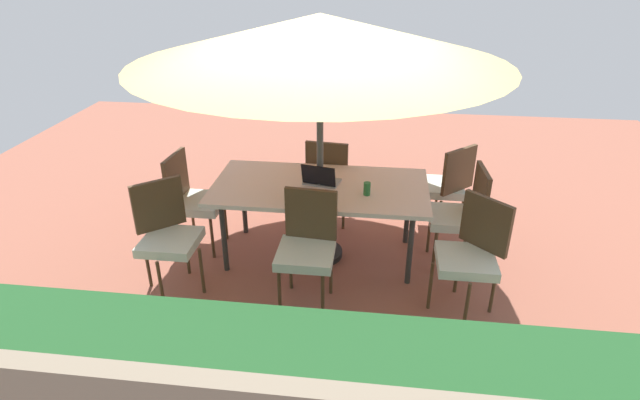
{
  "coord_description": "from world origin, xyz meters",
  "views": [
    {
      "loc": [
        -0.53,
        4.26,
        2.75
      ],
      "look_at": [
        0.0,
        0.0,
        0.61
      ],
      "focal_mm": 28.72,
      "sensor_mm": 36.0,
      "label": 1
    }
  ],
  "objects_px": {
    "chair_southwest": "(445,184)",
    "cup": "(367,189)",
    "dining_table": "(320,190)",
    "chair_northwest": "(472,251)",
    "chair_west": "(462,212)",
    "chair_northeast": "(167,232)",
    "chair_south": "(330,176)",
    "chair_east": "(193,197)",
    "chair_north": "(307,244)",
    "patio_umbrella": "(320,40)",
    "laptop": "(321,179)"
  },
  "relations": [
    {
      "from": "dining_table",
      "to": "chair_north",
      "type": "bearing_deg",
      "value": 88.37
    },
    {
      "from": "chair_east",
      "to": "cup",
      "type": "height_order",
      "value": "chair_east"
    },
    {
      "from": "cup",
      "to": "dining_table",
      "type": "bearing_deg",
      "value": -18.82
    },
    {
      "from": "chair_west",
      "to": "dining_table",
      "type": "bearing_deg",
      "value": -92.44
    },
    {
      "from": "laptop",
      "to": "chair_west",
      "type": "bearing_deg",
      "value": -168.2
    },
    {
      "from": "chair_north",
      "to": "chair_southwest",
      "type": "distance_m",
      "value": 1.83
    },
    {
      "from": "chair_west",
      "to": "chair_northwest",
      "type": "distance_m",
      "value": 0.68
    },
    {
      "from": "chair_south",
      "to": "dining_table",
      "type": "bearing_deg",
      "value": 94.83
    },
    {
      "from": "chair_southwest",
      "to": "chair_west",
      "type": "bearing_deg",
      "value": 55.05
    },
    {
      "from": "chair_north",
      "to": "cup",
      "type": "height_order",
      "value": "chair_north"
    },
    {
      "from": "dining_table",
      "to": "cup",
      "type": "bearing_deg",
      "value": 161.18
    },
    {
      "from": "chair_northwest",
      "to": "laptop",
      "type": "relative_size",
      "value": 2.7
    },
    {
      "from": "patio_umbrella",
      "to": "chair_south",
      "type": "bearing_deg",
      "value": -91.34
    },
    {
      "from": "chair_northwest",
      "to": "chair_south",
      "type": "relative_size",
      "value": 1.0
    },
    {
      "from": "dining_table",
      "to": "cup",
      "type": "relative_size",
      "value": 16.66
    },
    {
      "from": "dining_table",
      "to": "cup",
      "type": "distance_m",
      "value": 0.48
    },
    {
      "from": "chair_west",
      "to": "chair_north",
      "type": "xyz_separation_m",
      "value": [
        1.33,
        0.73,
        0.0
      ]
    },
    {
      "from": "chair_southwest",
      "to": "cup",
      "type": "distance_m",
      "value": 1.15
    },
    {
      "from": "chair_south",
      "to": "cup",
      "type": "xyz_separation_m",
      "value": [
        -0.42,
        0.85,
        0.27
      ]
    },
    {
      "from": "chair_northwest",
      "to": "dining_table",
      "type": "bearing_deg",
      "value": -162.99
    },
    {
      "from": "dining_table",
      "to": "laptop",
      "type": "distance_m",
      "value": 0.1
    },
    {
      "from": "chair_north",
      "to": "chair_northwest",
      "type": "bearing_deg",
      "value": 6.86
    },
    {
      "from": "chair_northeast",
      "to": "chair_northwest",
      "type": "relative_size",
      "value": 1.0
    },
    {
      "from": "chair_east",
      "to": "cup",
      "type": "relative_size",
      "value": 8.21
    },
    {
      "from": "chair_northwest",
      "to": "chair_southwest",
      "type": "relative_size",
      "value": 1.0
    },
    {
      "from": "chair_north",
      "to": "chair_south",
      "type": "xyz_separation_m",
      "value": [
        -0.04,
        -1.4,
        0.0
      ]
    },
    {
      "from": "dining_table",
      "to": "chair_northwest",
      "type": "height_order",
      "value": "chair_northwest"
    },
    {
      "from": "patio_umbrella",
      "to": "chair_southwest",
      "type": "distance_m",
      "value": 2.05
    },
    {
      "from": "chair_north",
      "to": "laptop",
      "type": "bearing_deg",
      "value": 92.9
    },
    {
      "from": "chair_west",
      "to": "chair_north",
      "type": "distance_m",
      "value": 1.52
    },
    {
      "from": "chair_west",
      "to": "chair_south",
      "type": "distance_m",
      "value": 1.46
    },
    {
      "from": "laptop",
      "to": "cup",
      "type": "xyz_separation_m",
      "value": [
        -0.43,
        0.17,
        0.01
      ]
    },
    {
      "from": "chair_south",
      "to": "chair_southwest",
      "type": "distance_m",
      "value": 1.21
    },
    {
      "from": "chair_northeast",
      "to": "chair_northwest",
      "type": "bearing_deg",
      "value": -40.4
    },
    {
      "from": "chair_northeast",
      "to": "laptop",
      "type": "distance_m",
      "value": 1.44
    },
    {
      "from": "chair_east",
      "to": "chair_west",
      "type": "height_order",
      "value": "same"
    },
    {
      "from": "chair_southwest",
      "to": "cup",
      "type": "relative_size",
      "value": 8.21
    },
    {
      "from": "dining_table",
      "to": "chair_south",
      "type": "relative_size",
      "value": 2.03
    },
    {
      "from": "chair_northeast",
      "to": "chair_west",
      "type": "xyz_separation_m",
      "value": [
        -2.55,
        -0.69,
        0.0
      ]
    },
    {
      "from": "dining_table",
      "to": "chair_south",
      "type": "distance_m",
      "value": 0.72
    },
    {
      "from": "dining_table",
      "to": "chair_east",
      "type": "bearing_deg",
      "value": -1.48
    },
    {
      "from": "chair_west",
      "to": "cup",
      "type": "height_order",
      "value": "chair_west"
    },
    {
      "from": "chair_southwest",
      "to": "patio_umbrella",
      "type": "bearing_deg",
      "value": -15.25
    },
    {
      "from": "chair_northeast",
      "to": "chair_southwest",
      "type": "xyz_separation_m",
      "value": [
        -2.46,
        -1.31,
        0.0
      ]
    },
    {
      "from": "chair_northwest",
      "to": "cup",
      "type": "xyz_separation_m",
      "value": [
        0.87,
        -0.5,
        0.27
      ]
    },
    {
      "from": "chair_southwest",
      "to": "dining_table",
      "type": "bearing_deg",
      "value": -15.25
    },
    {
      "from": "chair_south",
      "to": "laptop",
      "type": "xyz_separation_m",
      "value": [
        0.01,
        0.67,
        0.26
      ]
    },
    {
      "from": "patio_umbrella",
      "to": "cup",
      "type": "bearing_deg",
      "value": 161.18
    },
    {
      "from": "chair_south",
      "to": "chair_northwest",
      "type": "bearing_deg",
      "value": 139.82
    },
    {
      "from": "chair_east",
      "to": "chair_southwest",
      "type": "height_order",
      "value": "same"
    }
  ]
}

